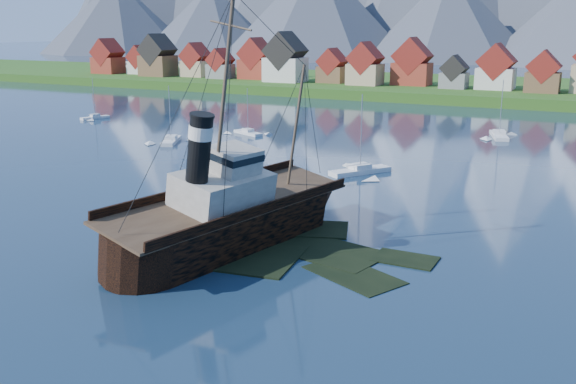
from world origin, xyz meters
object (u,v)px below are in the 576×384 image
at_px(sailboat_e, 499,136).
at_px(sailboat_f, 360,172).
at_px(tugboat_wreck, 236,211).
at_px(sailboat_a, 171,141).
at_px(sailboat_b, 95,118).
at_px(sailboat_c, 248,133).

relative_size(sailboat_e, sailboat_f, 0.95).
height_order(tugboat_wreck, sailboat_f, tugboat_wreck).
bearing_deg(sailboat_f, sailboat_e, 106.51).
bearing_deg(sailboat_a, sailboat_b, 127.93).
bearing_deg(sailboat_e, sailboat_b, 174.11).
height_order(sailboat_b, sailboat_f, sailboat_f).
height_order(sailboat_c, sailboat_f, sailboat_f).
height_order(sailboat_a, sailboat_b, sailboat_a).
bearing_deg(sailboat_c, tugboat_wreck, -126.52).
bearing_deg(tugboat_wreck, sailboat_f, 101.23).
xyz_separation_m(sailboat_a, sailboat_c, (8.41, 15.09, -0.03)).
distance_m(sailboat_e, sailboat_f, 45.72).
distance_m(tugboat_wreck, sailboat_c, 68.50).
height_order(sailboat_b, sailboat_e, sailboat_e).
distance_m(sailboat_a, sailboat_b, 40.32).
distance_m(sailboat_c, sailboat_f, 41.40).
distance_m(tugboat_wreck, sailboat_e, 80.76).
xyz_separation_m(sailboat_c, sailboat_e, (47.31, 19.91, 0.04)).
xyz_separation_m(sailboat_b, sailboat_f, (78.46, -26.53, 0.04)).
xyz_separation_m(tugboat_wreck, sailboat_b, (-78.16, 62.35, -3.07)).
xyz_separation_m(tugboat_wreck, sailboat_a, (-42.00, 44.52, -3.06)).
height_order(sailboat_e, sailboat_f, sailboat_f).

